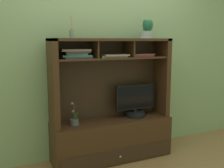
% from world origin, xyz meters
% --- Properties ---
extents(floor_plane, '(6.00, 6.00, 0.02)m').
position_xyz_m(floor_plane, '(0.00, 0.00, -0.01)').
color(floor_plane, olive).
rests_on(floor_plane, ground).
extents(back_wall, '(6.00, 0.02, 2.80)m').
position_xyz_m(back_wall, '(0.00, 0.25, 1.40)').
color(back_wall, '#8BA572').
rests_on(back_wall, ground).
extents(media_console, '(1.45, 0.46, 1.45)m').
position_xyz_m(media_console, '(0.00, 0.01, 0.43)').
color(media_console, '#3E2514').
rests_on(media_console, ground).
extents(tv_monitor, '(0.53, 0.23, 0.41)m').
position_xyz_m(tv_monitor, '(0.32, 0.00, 0.65)').
color(tv_monitor, black).
rests_on(tv_monitor, media_console).
extents(potted_orchid, '(0.11, 0.11, 0.26)m').
position_xyz_m(potted_orchid, '(-0.47, 0.00, 0.53)').
color(potted_orchid, '#505052').
rests_on(potted_orchid, media_console).
extents(magazine_stack_left, '(0.33, 0.21, 0.04)m').
position_xyz_m(magazine_stack_left, '(0.00, -0.04, 1.26)').
color(magazine_stack_left, gray).
rests_on(magazine_stack_left, media_console).
extents(magazine_stack_centre, '(0.35, 0.23, 0.10)m').
position_xyz_m(magazine_stack_centre, '(-0.43, -0.00, 1.29)').
color(magazine_stack_centre, '#3C3647').
rests_on(magazine_stack_centre, media_console).
extents(magazine_stack_right, '(0.31, 0.24, 0.03)m').
position_xyz_m(magazine_stack_right, '(0.40, 0.02, 1.25)').
color(magazine_stack_right, '#AD272D').
rests_on(magazine_stack_right, media_console).
extents(diffuser_bottle, '(0.05, 0.05, 0.24)m').
position_xyz_m(diffuser_bottle, '(-0.47, 0.02, 1.51)').
color(diffuser_bottle, slate).
rests_on(diffuser_bottle, media_console).
extents(potted_succulent, '(0.17, 0.17, 0.23)m').
position_xyz_m(potted_succulent, '(0.47, 0.01, 1.56)').
color(potted_succulent, '#919D9C').
rests_on(potted_succulent, media_console).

